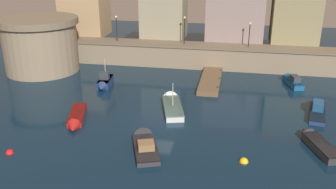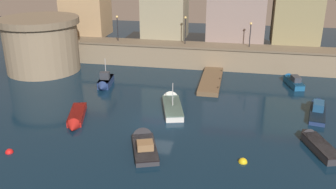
{
  "view_description": "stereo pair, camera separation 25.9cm",
  "coord_description": "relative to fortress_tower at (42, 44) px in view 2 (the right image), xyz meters",
  "views": [
    {
      "loc": [
        6.6,
        -30.46,
        15.04
      ],
      "look_at": [
        0.0,
        4.53,
        1.1
      ],
      "focal_mm": 39.67,
      "sensor_mm": 36.0,
      "label": 1
    },
    {
      "loc": [
        6.85,
        -30.41,
        15.04
      ],
      "look_at": [
        0.0,
        4.53,
        1.1
      ],
      "focal_mm": 39.67,
      "sensor_mm": 36.0,
      "label": 2
    }
  ],
  "objects": [
    {
      "name": "quay_lamp_2",
      "position": [
        26.61,
        5.64,
        1.69
      ],
      "size": [
        0.32,
        0.32,
        3.22
      ],
      "color": "black",
      "rests_on": "quay_wall"
    },
    {
      "name": "moored_boat_6",
      "position": [
        32.02,
        -14.76,
        -3.2
      ],
      "size": [
        2.94,
        5.67,
        1.23
      ],
      "rotation": [
        0.0,
        0.0,
        1.89
      ],
      "color": "#333338",
      "rests_on": "ground"
    },
    {
      "name": "moored_boat_5",
      "position": [
        10.13,
        -4.49,
        -3.01
      ],
      "size": [
        1.78,
        4.41,
        3.38
      ],
      "rotation": [
        0.0,
        0.0,
        -1.45
      ],
      "color": "navy",
      "rests_on": "ground"
    },
    {
      "name": "mooring_buoy_1",
      "position": [
        26.19,
        -18.36,
        -3.56
      ],
      "size": [
        0.68,
        0.68,
        0.68
      ],
      "primitive_type": "sphere",
      "color": "yellow",
      "rests_on": "ground"
    },
    {
      "name": "ground_plane",
      "position": [
        18.45,
        -12.9,
        -3.56
      ],
      "size": [
        101.38,
        101.38,
        0.0
      ],
      "primitive_type": "plane",
      "color": "#0C2338"
    },
    {
      "name": "mooring_buoy_0",
      "position": [
        7.96,
        -20.47,
        -3.56
      ],
      "size": [
        0.63,
        0.63,
        0.63
      ],
      "primitive_type": "sphere",
      "color": "red",
      "rests_on": "ground"
    },
    {
      "name": "moored_boat_2",
      "position": [
        33.41,
        -7.33,
        -3.19
      ],
      "size": [
        2.49,
        6.55,
        1.65
      ],
      "rotation": [
        0.0,
        0.0,
        1.39
      ],
      "color": "navy",
      "rests_on": "ground"
    },
    {
      "name": "quay_wall",
      "position": [
        18.45,
        5.64,
        -2.0
      ],
      "size": [
        39.42,
        3.57,
        3.1
      ],
      "color": "gray",
      "rests_on": "ground"
    },
    {
      "name": "old_town_backdrop",
      "position": [
        19.41,
        9.92,
        3.16
      ],
      "size": [
        37.05,
        5.85,
        8.35
      ],
      "color": "tan",
      "rests_on": "ground"
    },
    {
      "name": "moored_boat_0",
      "position": [
        31.83,
        0.64,
        -3.1
      ],
      "size": [
        2.33,
        5.09,
        1.54
      ],
      "rotation": [
        0.0,
        0.0,
        1.82
      ],
      "color": "#195689",
      "rests_on": "ground"
    },
    {
      "name": "moored_boat_1",
      "position": [
        18.92,
        -8.86,
        -3.21
      ],
      "size": [
        3.4,
        6.98,
        3.46
      ],
      "rotation": [
        0.0,
        0.0,
        1.84
      ],
      "color": "white",
      "rests_on": "ground"
    },
    {
      "name": "fortress_tower",
      "position": [
        0.0,
        0.0,
        0.0
      ],
      "size": [
        10.12,
        10.12,
        7.0
      ],
      "color": "gray",
      "rests_on": "ground"
    },
    {
      "name": "quay_lamp_1",
      "position": [
        18.07,
        5.64,
        1.97
      ],
      "size": [
        0.32,
        0.32,
        3.7
      ],
      "color": "black",
      "rests_on": "quay_wall"
    },
    {
      "name": "moored_boat_7",
      "position": [
        10.77,
        -14.09,
        -3.25
      ],
      "size": [
        2.85,
        5.92,
        1.23
      ],
      "rotation": [
        0.0,
        0.0,
        -1.29
      ],
      "color": "red",
      "rests_on": "ground"
    },
    {
      "name": "moored_boat_3",
      "position": [
        18.14,
        -17.25,
        -3.26
      ],
      "size": [
        3.57,
        5.98,
        1.67
      ],
      "rotation": [
        0.0,
        0.0,
        1.92
      ],
      "color": "#333338",
      "rests_on": "ground"
    },
    {
      "name": "quay_lamp_0",
      "position": [
        8.56,
        5.64,
        1.86
      ],
      "size": [
        0.32,
        0.32,
        3.5
      ],
      "color": "black",
      "rests_on": "quay_wall"
    },
    {
      "name": "pier_dock",
      "position": [
        22.28,
        -0.74,
        -3.29
      ],
      "size": [
        2.37,
        9.49,
        0.7
      ],
      "color": "brown",
      "rests_on": "ground"
    }
  ]
}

